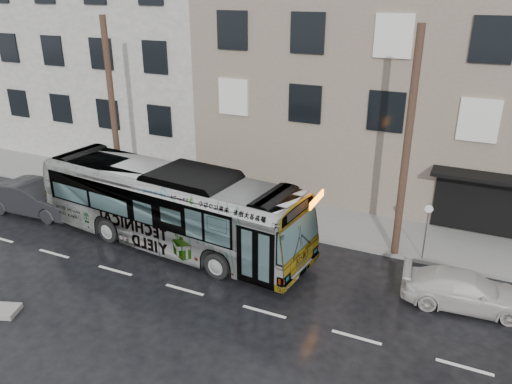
# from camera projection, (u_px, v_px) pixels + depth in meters

# --- Properties ---
(ground) EXTENTS (120.00, 120.00, 0.00)m
(ground) POSITION_uv_depth(u_px,v_px,m) (218.00, 259.00, 20.38)
(ground) COLOR black
(ground) RESTS_ON ground
(sidewalk) EXTENTS (90.00, 3.60, 0.15)m
(sidewalk) POSITION_uv_depth(u_px,v_px,m) (266.00, 212.00, 24.47)
(sidewalk) COLOR gray
(sidewalk) RESTS_ON ground
(building_taupe) EXTENTS (20.00, 12.00, 11.00)m
(building_taupe) POSITION_uv_depth(u_px,v_px,m) (409.00, 83.00, 27.02)
(building_taupe) COLOR gray
(building_taupe) RESTS_ON ground
(building_grey) EXTENTS (26.00, 15.00, 16.00)m
(building_grey) POSITION_uv_depth(u_px,v_px,m) (92.00, 22.00, 36.28)
(building_grey) COLOR beige
(building_grey) RESTS_ON ground
(utility_pole_front) EXTENTS (0.30, 0.30, 9.00)m
(utility_pole_front) POSITION_uv_depth(u_px,v_px,m) (407.00, 148.00, 18.86)
(utility_pole_front) COLOR #4B3325
(utility_pole_front) RESTS_ON sidewalk
(utility_pole_rear) EXTENTS (0.30, 0.30, 9.00)m
(utility_pole_rear) POSITION_uv_depth(u_px,v_px,m) (113.00, 112.00, 24.31)
(utility_pole_rear) COLOR #4B3325
(utility_pole_rear) RESTS_ON sidewalk
(sign_post) EXTENTS (0.06, 0.06, 2.40)m
(sign_post) POSITION_uv_depth(u_px,v_px,m) (426.00, 231.00, 19.68)
(sign_post) COLOR slate
(sign_post) RESTS_ON sidewalk
(bus) EXTENTS (12.76, 4.23, 3.49)m
(bus) POSITION_uv_depth(u_px,v_px,m) (170.00, 206.00, 20.98)
(bus) COLOR #B2B2B2
(bus) RESTS_ON ground
(white_sedan) EXTENTS (4.44, 2.20, 1.24)m
(white_sedan) POSITION_uv_depth(u_px,v_px,m) (466.00, 290.00, 17.14)
(white_sedan) COLOR #BBB7B2
(white_sedan) RESTS_ON ground
(dark_sedan) EXTENTS (5.04, 2.04, 1.63)m
(dark_sedan) POSITION_uv_depth(u_px,v_px,m) (34.00, 198.00, 24.22)
(dark_sedan) COLOR black
(dark_sedan) RESTS_ON ground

